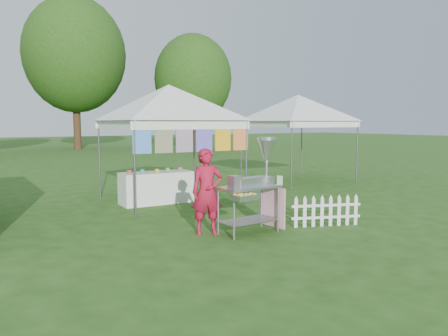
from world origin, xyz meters
TOP-DOWN VIEW (x-y plane):
  - ground at (0.00, 0.00)m, footprint 120.00×120.00m
  - canopy_main at (0.00, 3.49)m, footprint 4.24×4.24m
  - canopy_right at (5.50, 5.00)m, footprint 4.24×4.24m
  - tree_mid at (3.00, 28.00)m, footprint 7.60×7.60m
  - tree_right at (10.00, 22.00)m, footprint 5.60×5.60m
  - donut_cart at (0.15, -0.19)m, footprint 1.27×0.98m
  - vendor at (-0.74, 0.11)m, footprint 0.66×0.52m
  - picket_fence at (1.58, -0.54)m, footprint 1.36×0.51m
  - display_table at (-0.37, 3.52)m, footprint 1.80×0.70m

SIDE VIEW (x-z plane):
  - ground at x=0.00m, z-range 0.00..0.00m
  - picket_fence at x=1.58m, z-range 0.01..0.57m
  - display_table at x=-0.37m, z-range 0.00..0.80m
  - vendor at x=-0.74m, z-range 0.00..1.58m
  - donut_cart at x=0.15m, z-range 0.16..1.93m
  - canopy_main at x=0.00m, z-range 1.26..4.71m
  - canopy_right at x=5.50m, z-range 1.27..4.72m
  - tree_right at x=10.00m, z-range 0.97..9.39m
  - tree_mid at x=3.00m, z-range 1.38..12.90m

